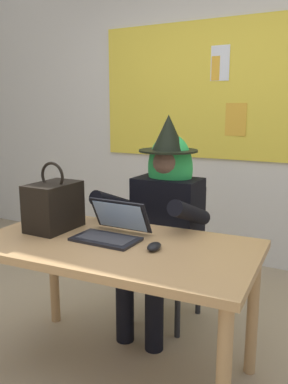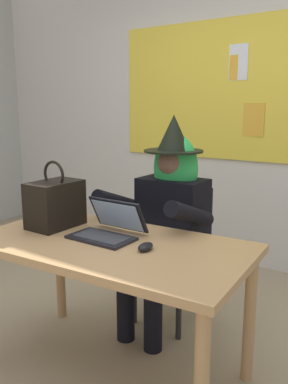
# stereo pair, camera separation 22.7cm
# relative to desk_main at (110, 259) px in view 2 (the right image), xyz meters

# --- Properties ---
(ground_plane) EXTENTS (24.00, 24.00, 0.00)m
(ground_plane) POSITION_rel_desk_main_xyz_m (-0.06, -0.05, -0.65)
(ground_plane) COLOR tan
(wall_back_bulletin) EXTENTS (6.06, 2.12, 2.96)m
(wall_back_bulletin) POSITION_rel_desk_main_xyz_m (-0.07, 1.94, 0.84)
(wall_back_bulletin) COLOR silver
(wall_back_bulletin) RESTS_ON ground
(desk_main) EXTENTS (1.45, 0.84, 0.74)m
(desk_main) POSITION_rel_desk_main_xyz_m (0.00, 0.00, 0.00)
(desk_main) COLOR tan
(desk_main) RESTS_ON ground
(chair_at_desk) EXTENTS (0.43, 0.43, 0.89)m
(chair_at_desk) POSITION_rel_desk_main_xyz_m (-0.03, 0.74, -0.15)
(chair_at_desk) COLOR black
(chair_at_desk) RESTS_ON ground
(person_costumed) EXTENTS (0.59, 0.65, 1.36)m
(person_costumed) POSITION_rel_desk_main_xyz_m (-0.03, 0.61, 0.12)
(person_costumed) COLOR black
(person_costumed) RESTS_ON ground
(laptop) EXTENTS (0.34, 0.29, 0.19)m
(laptop) POSITION_rel_desk_main_xyz_m (-0.06, 0.06, 0.13)
(laptop) COLOR black
(laptop) RESTS_ON desk_main
(computer_mouse) EXTENTS (0.07, 0.11, 0.03)m
(computer_mouse) POSITION_rel_desk_main_xyz_m (0.22, 0.00, 0.11)
(computer_mouse) COLOR black
(computer_mouse) RESTS_ON desk_main
(handbag) EXTENTS (0.20, 0.30, 0.38)m
(handbag) POSITION_rel_desk_main_xyz_m (-0.43, 0.04, 0.23)
(handbag) COLOR black
(handbag) RESTS_ON desk_main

